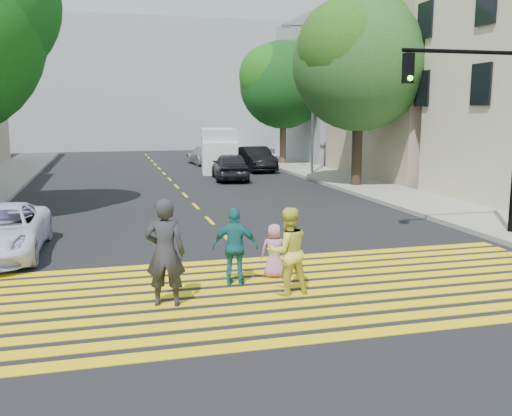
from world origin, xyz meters
name	(u,v)px	position (x,y,z in m)	size (l,w,h in m)	color
ground	(299,313)	(0.00, 0.00, 0.00)	(120.00, 120.00, 0.00)	black
sidewalk_left	(0,181)	(-8.50, 22.00, 0.07)	(3.00, 40.00, 0.15)	gray
sidewalk_right	(367,187)	(8.50, 15.00, 0.07)	(3.00, 60.00, 0.15)	gray
crosswalk	(278,291)	(0.00, 1.28, 0.01)	(13.40, 5.30, 0.01)	yellow
lane_line	(167,176)	(0.00, 22.50, 0.01)	(0.12, 34.40, 0.01)	yellow
building_right_tan	(447,85)	(15.00, 19.00, 5.00)	(10.00, 10.00, 10.00)	tan
building_right_grey	(360,91)	(15.00, 30.00, 5.00)	(10.00, 10.00, 10.00)	gray
backdrop_block	(137,86)	(0.00, 48.00, 6.00)	(30.00, 8.00, 12.00)	gray
tree_right_near	(361,56)	(8.18, 15.41, 6.02)	(7.84, 7.77, 8.89)	black
tree_right_far	(284,80)	(8.28, 27.21, 5.57)	(6.47, 6.02, 8.25)	#4A3C26
pedestrian_man	(165,253)	(-2.23, 1.00, 1.00)	(0.73, 0.48, 2.00)	#29292F
pedestrian_woman	(288,251)	(0.13, 1.07, 0.86)	(0.84, 0.65, 1.72)	#DDD546
pedestrian_child	(274,251)	(0.20, 2.23, 0.59)	(0.57, 0.37, 1.17)	#BB78A5
pedestrian_extra	(235,247)	(-0.72, 1.91, 0.80)	(0.94, 0.39, 1.61)	#1A6874
dark_car_near	(230,166)	(3.05, 19.89, 0.72)	(1.71, 4.24, 1.44)	black
silver_car	(205,155)	(3.27, 29.03, 0.64)	(1.79, 4.40, 1.28)	#ABABAB
dark_car_parked	(256,159)	(5.52, 24.05, 0.73)	(1.54, 4.42, 1.45)	black
white_van	(219,151)	(3.34, 24.48, 1.20)	(2.76, 5.59, 2.52)	#B7B9C3
traffic_signal	(488,112)	(6.89, 4.42, 3.53)	(3.72, 0.32, 5.45)	black
street_lamp	(310,89)	(7.81, 21.01, 4.77)	(1.88, 0.36, 8.31)	slate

